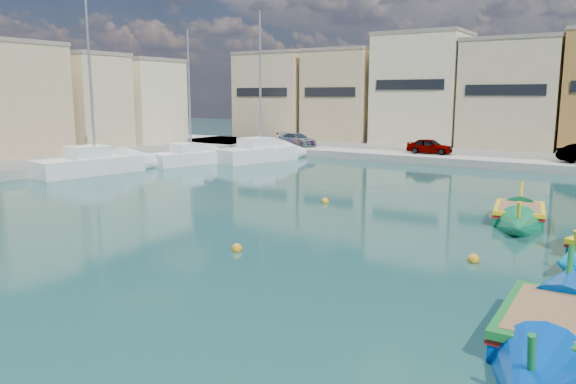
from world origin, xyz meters
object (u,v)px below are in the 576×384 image
Objects in this scene: luzzu_blue_south at (552,331)px; yacht_midnorth at (205,157)px; luzzu_green at (519,216)px; yacht_mid at (117,164)px; yacht_north at (275,153)px.

yacht_midnorth reaches higher than luzzu_blue_south.
yacht_midnorth is (-24.38, 8.23, 0.18)m from luzzu_green.
yacht_mid is (-29.28, 13.23, 0.23)m from luzzu_blue_south.
yacht_north is at bearing 148.26° from luzzu_green.
yacht_mid is at bearing -114.31° from yacht_north.
luzzu_green is at bearing -3.11° from yacht_mid.
yacht_north is at bearing 134.03° from luzzu_blue_south.
yacht_mid is (-1.98, -6.80, 0.07)m from yacht_midnorth.
yacht_mid reaches higher than yacht_midnorth.
luzzu_blue_south is at bearing -36.26° from yacht_midnorth.
yacht_midnorth is (-27.30, 20.03, 0.16)m from luzzu_blue_south.
luzzu_blue_south is (2.92, -11.80, 0.02)m from luzzu_green.
luzzu_blue_south is 0.70× the size of yacht_north.
luzzu_blue_south is 0.81× the size of yacht_midnorth.
yacht_midnorth is at bearing -124.14° from yacht_north.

